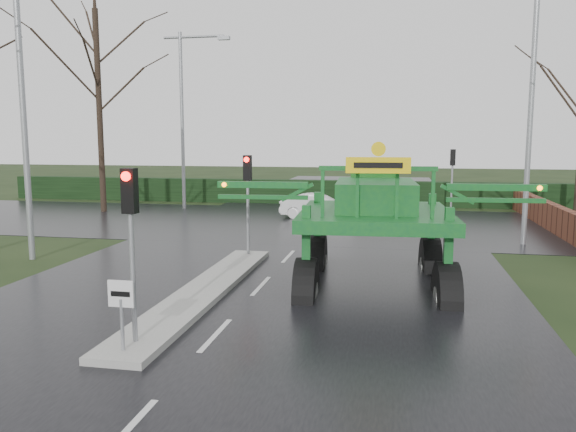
% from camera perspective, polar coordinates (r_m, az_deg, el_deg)
% --- Properties ---
extents(ground, '(140.00, 140.00, 0.00)m').
position_cam_1_polar(ground, '(12.02, -7.36, -11.99)').
color(ground, black).
rests_on(ground, ground).
extents(road_main, '(14.00, 80.00, 0.02)m').
position_cam_1_polar(road_main, '(21.42, 1.05, -3.08)').
color(road_main, black).
rests_on(road_main, ground).
extents(road_cross, '(80.00, 12.00, 0.02)m').
position_cam_1_polar(road_cross, '(27.27, 3.22, -0.73)').
color(road_cross, black).
rests_on(road_cross, ground).
extents(median_island, '(1.20, 10.00, 0.16)m').
position_cam_1_polar(median_island, '(15.11, -8.49, -7.52)').
color(median_island, gray).
rests_on(median_island, ground).
extents(hedge_row, '(44.00, 0.90, 1.50)m').
position_cam_1_polar(hedge_row, '(35.07, 5.00, 2.39)').
color(hedge_row, black).
rests_on(hedge_row, ground).
extents(brick_wall, '(0.40, 20.00, 1.20)m').
position_cam_1_polar(brick_wall, '(27.82, 25.20, -0.06)').
color(brick_wall, '#592D1E').
rests_on(brick_wall, ground).
extents(keep_left_sign, '(0.50, 0.07, 1.35)m').
position_cam_1_polar(keep_left_sign, '(10.87, -16.58, -8.56)').
color(keep_left_sign, gray).
rests_on(keep_left_sign, ground).
extents(traffic_signal_near, '(0.26, 0.33, 3.52)m').
position_cam_1_polar(traffic_signal_near, '(10.99, -15.71, -0.18)').
color(traffic_signal_near, gray).
rests_on(traffic_signal_near, ground).
extents(traffic_signal_mid, '(0.26, 0.33, 3.52)m').
position_cam_1_polar(traffic_signal_mid, '(18.92, -4.13, 3.35)').
color(traffic_signal_mid, gray).
rests_on(traffic_signal_mid, ground).
extents(traffic_signal_far, '(0.26, 0.33, 3.52)m').
position_cam_1_polar(traffic_signal_far, '(30.90, 16.36, 4.79)').
color(traffic_signal_far, gray).
rests_on(traffic_signal_far, ground).
extents(street_light_left_near, '(3.85, 0.30, 10.00)m').
position_cam_1_polar(street_light_left_near, '(20.56, -24.78, 12.51)').
color(street_light_left_near, gray).
rests_on(street_light_left_near, ground).
extents(street_light_right, '(3.85, 0.30, 10.00)m').
position_cam_1_polar(street_light_right, '(23.26, 22.80, 11.99)').
color(street_light_right, gray).
rests_on(street_light_right, ground).
extents(street_light_left_far, '(3.85, 0.30, 10.00)m').
position_cam_1_polar(street_light_left_far, '(32.97, -10.24, 11.07)').
color(street_light_left_far, gray).
rests_on(street_light_left_far, ground).
extents(tree_left_far, '(7.70, 7.70, 13.26)m').
position_cam_1_polar(tree_left_far, '(33.08, -18.73, 12.79)').
color(tree_left_far, black).
rests_on(tree_left_far, ground).
extents(crop_sprayer, '(8.92, 5.79, 4.99)m').
position_cam_1_polar(crop_sprayer, '(14.60, 1.98, 1.13)').
color(crop_sprayer, black).
rests_on(crop_sprayer, ground).
extents(white_sedan, '(3.90, 1.67, 1.25)m').
position_cam_1_polar(white_sedan, '(28.88, 3.04, -0.26)').
color(white_sedan, white).
rests_on(white_sedan, ground).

